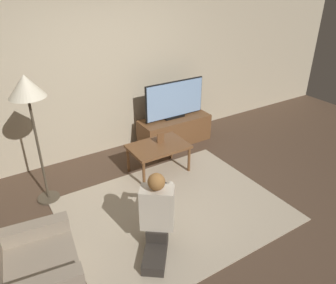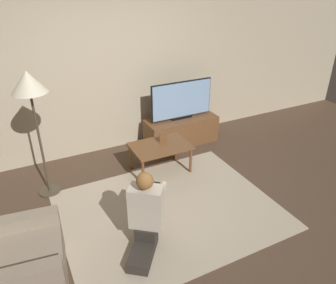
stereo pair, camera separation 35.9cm
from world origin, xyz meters
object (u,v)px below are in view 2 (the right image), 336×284
floor_lamp (30,90)px  coffee_table (160,148)px  armchair (15,265)px  tv (182,100)px  person_kneeling (146,213)px

floor_lamp → coffee_table: bearing=-7.0°
armchair → floor_lamp: bearing=-11.5°
coffee_table → floor_lamp: 1.87m
coffee_table → armchair: (-2.03, -1.22, -0.11)m
armchair → tv: bearing=-48.0°
coffee_table → person_kneeling: bearing=-121.2°
coffee_table → floor_lamp: size_ratio=0.50×
tv → coffee_table: tv is taller
coffee_table → armchair: armchair is taller
person_kneeling → armchair: bearing=35.3°
tv → person_kneeling: bearing=-127.3°
floor_lamp → person_kneeling: floor_lamp is taller
person_kneeling → coffee_table: bearing=-83.8°
armchair → person_kneeling: 1.27m
coffee_table → floor_lamp: bearing=173.0°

